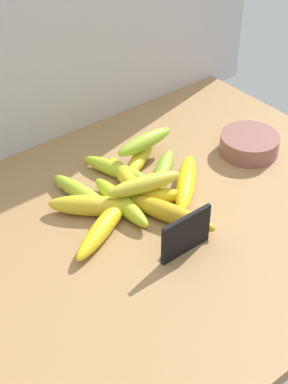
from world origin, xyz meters
TOP-DOWN VIEW (x-y plane):
  - counter_top at (0.00, 0.00)cm, footprint 110.00×76.00cm
  - back_wall at (0.00, 39.00)cm, footprint 130.00×2.00cm
  - chalkboard_sign at (2.72, -9.37)cm, footprint 11.00×1.80cm
  - fruit_bowl at (35.49, 5.76)cm, footprint 13.26×13.26cm
  - banana_0 at (6.42, 12.88)cm, footprint 6.65×17.86cm
  - banana_1 at (6.58, 17.13)cm, footprint 8.93×16.49cm
  - banana_2 at (5.91, -0.82)cm, footprint 10.88×20.02cm
  - banana_3 at (5.78, 5.89)cm, footprint 15.52×12.40cm
  - banana_4 at (12.68, 9.33)cm, footprint 17.01×14.49cm
  - banana_5 at (0.76, 7.56)cm, footprint 4.39×18.19cm
  - banana_6 at (14.81, 18.49)cm, footprint 17.69×13.67cm
  - banana_7 at (-5.84, 3.86)cm, footprint 19.93×12.44cm
  - banana_8 at (-3.65, 14.28)cm, footprint 6.14×18.36cm
  - banana_9 at (14.92, 4.12)cm, footprint 16.67×15.76cm
  - banana_10 at (-4.79, 10.13)cm, footprint 15.12×14.14cm
  - banana_11 at (14.88, 17.69)cm, footprint 15.23×4.31cm
  - banana_12 at (5.36, 5.79)cm, footprint 16.03×6.98cm

SIDE VIEW (x-z plane):
  - counter_top at x=0.00cm, z-range 0.00..3.00cm
  - banana_0 at x=6.42cm, z-range 3.00..6.27cm
  - banana_1 at x=6.58cm, z-range 3.00..6.31cm
  - banana_6 at x=14.81cm, z-range 3.00..6.36cm
  - banana_8 at x=-3.65cm, z-range 3.00..6.42cm
  - banana_3 at x=5.78cm, z-range 3.00..6.47cm
  - banana_4 at x=12.68cm, z-range 3.00..6.51cm
  - banana_5 at x=0.76cm, z-range 3.00..6.55cm
  - banana_7 at x=-5.84cm, z-range 3.00..6.60cm
  - banana_9 at x=14.92cm, z-range 3.00..6.83cm
  - banana_2 at x=5.91cm, z-range 3.00..6.84cm
  - banana_10 at x=-4.79cm, z-range 3.00..7.12cm
  - fruit_bowl at x=35.49cm, z-range 3.00..7.33cm
  - chalkboard_sign at x=2.72cm, z-range 2.66..11.06cm
  - banana_11 at x=14.88cm, z-range 6.36..9.76cm
  - banana_12 at x=5.36cm, z-range 6.47..9.88cm
  - back_wall at x=0.00cm, z-range 0.00..70.00cm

